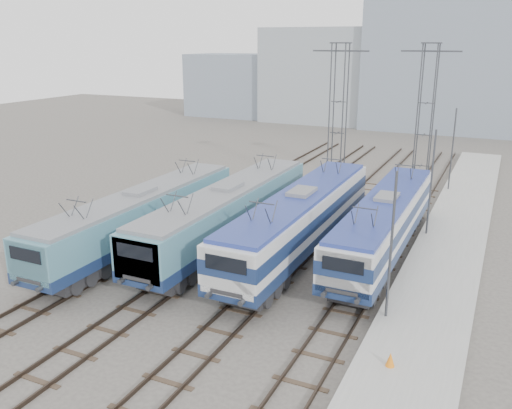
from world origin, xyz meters
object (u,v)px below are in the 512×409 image
object	(u,v)px
locomotive_center_left	(227,212)
locomotive_far_right	(384,221)
mast_front	(391,250)
safety_cone	(390,359)
catenary_tower_west	(338,113)
locomotive_far_left	(140,215)
locomotive_center_right	(300,218)
mast_mid	(431,185)
catenary_tower_east	(425,114)
mast_rear	(452,151)

from	to	relation	value
locomotive_center_left	locomotive_far_right	world-z (taller)	locomotive_center_left
mast_front	safety_cone	xyz separation A→B (m)	(0.99, -3.88, -2.91)
catenary_tower_west	locomotive_far_left	bearing A→B (deg)	-111.13
locomotive_center_right	catenary_tower_west	size ratio (longest dim) A/B	1.54
mast_front	mast_mid	bearing A→B (deg)	90.00
locomotive_far_right	catenary_tower_east	xyz separation A→B (m)	(-0.25, 14.41, 4.43)
locomotive_center_right	locomotive_far_right	distance (m)	4.87
locomotive_far_right	catenary_tower_east	world-z (taller)	catenary_tower_east
locomotive_center_right	mast_front	xyz separation A→B (m)	(6.35, -5.73, 1.14)
catenary_tower_west	mast_rear	world-z (taller)	catenary_tower_west
catenary_tower_west	mast_mid	size ratio (longest dim) A/B	1.71
catenary_tower_west	safety_cone	bearing A→B (deg)	-68.12
catenary_tower_east	mast_rear	xyz separation A→B (m)	(2.10, 2.00, -3.14)
catenary_tower_west	safety_cone	xyz separation A→B (m)	(9.59, -23.88, -6.06)
locomotive_far_right	mast_rear	xyz separation A→B (m)	(1.85, 16.41, 1.28)
locomotive_center_left	catenary_tower_east	world-z (taller)	catenary_tower_east
locomotive_center_left	mast_front	xyz separation A→B (m)	(10.85, -5.13, 1.23)
locomotive_center_right	safety_cone	distance (m)	12.22
catenary_tower_west	mast_rear	distance (m)	9.99
catenary_tower_west	mast_mid	xyz separation A→B (m)	(8.60, -8.00, -3.14)
locomotive_far_right	catenary_tower_west	size ratio (longest dim) A/B	1.44
locomotive_center_left	catenary_tower_west	distance (m)	15.67
locomotive_far_right	mast_rear	size ratio (longest dim) A/B	2.47
mast_mid	mast_rear	size ratio (longest dim) A/B	1.00
catenary_tower_east	safety_cone	world-z (taller)	catenary_tower_east
mast_front	mast_rear	bearing A→B (deg)	90.00
catenary_tower_east	mast_rear	distance (m)	4.28
locomotive_center_right	locomotive_far_right	bearing A→B (deg)	22.43
locomotive_far_left	mast_rear	size ratio (longest dim) A/B	2.49
locomotive_center_right	locomotive_far_left	bearing A→B (deg)	-160.46
catenary_tower_east	safety_cone	bearing A→B (deg)	-83.19
safety_cone	mast_rear	bearing A→B (deg)	92.04
catenary_tower_east	locomotive_far_left	bearing A→B (deg)	-124.25
locomotive_center_right	catenary_tower_east	world-z (taller)	catenary_tower_east
locomotive_far_left	safety_cone	distance (m)	17.63
locomotive_far_right	locomotive_center_right	bearing A→B (deg)	-157.57
safety_cone	locomotive_center_right	bearing A→B (deg)	127.38
locomotive_center_right	catenary_tower_east	bearing A→B (deg)	75.36
catenary_tower_west	mast_mid	distance (m)	12.16
locomotive_far_left	catenary_tower_east	world-z (taller)	catenary_tower_east
locomotive_far_left	catenary_tower_west	world-z (taller)	catenary_tower_west
locomotive_center_left	mast_rear	distance (m)	21.80
locomotive_center_left	locomotive_center_right	bearing A→B (deg)	7.64
catenary_tower_east	mast_front	distance (m)	22.32
safety_cone	mast_mid	bearing A→B (deg)	93.57
locomotive_far_right	mast_front	xyz separation A→B (m)	(1.85, -7.59, 1.28)
mast_front	catenary_tower_east	bearing A→B (deg)	95.45
locomotive_far_left	locomotive_center_left	distance (m)	5.19
locomotive_center_left	safety_cone	distance (m)	14.97
locomotive_center_left	catenary_tower_east	xyz separation A→B (m)	(8.75, 16.87, 4.37)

